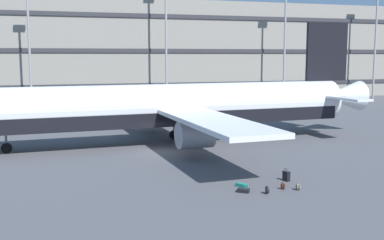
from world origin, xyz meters
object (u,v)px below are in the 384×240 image
(suitcase_red, at_px, (242,185))
(airliner, at_px, (169,107))
(backpack_orange, at_px, (267,190))
(suitcase_silver, at_px, (286,176))
(suitcase_small, at_px, (244,190))
(backpack_upright, at_px, (298,187))
(backpack_black, at_px, (283,186))

(suitcase_red, bearing_deg, airliner, 92.68)
(airliner, distance_m, backpack_orange, 18.12)
(suitcase_silver, bearing_deg, suitcase_small, -156.86)
(airliner, height_order, backpack_orange, airliner)
(suitcase_red, distance_m, suitcase_silver, 3.36)
(suitcase_silver, distance_m, backpack_upright, 2.14)
(airliner, xyz_separation_m, suitcase_silver, (4.07, -15.45, -3.01))
(suitcase_red, xyz_separation_m, backpack_upright, (3.00, -1.68, 0.10))
(suitcase_silver, xyz_separation_m, backpack_orange, (-2.48, -2.32, -0.12))
(suitcase_red, bearing_deg, backpack_black, -29.69)
(suitcase_red, bearing_deg, suitcase_silver, 7.47)
(backpack_orange, bearing_deg, suitcase_small, 147.98)
(suitcase_silver, bearing_deg, backpack_orange, -136.86)
(suitcase_small, distance_m, suitcase_silver, 4.01)
(backpack_orange, bearing_deg, suitcase_silver, 43.14)
(backpack_upright, bearing_deg, backpack_orange, -174.38)
(backpack_orange, bearing_deg, backpack_upright, 5.62)
(suitcase_silver, height_order, backpack_orange, suitcase_silver)
(suitcase_small, height_order, backpack_black, backpack_black)
(suitcase_red, xyz_separation_m, suitcase_silver, (3.32, 0.44, 0.24))
(suitcase_red, bearing_deg, suitcase_small, -107.56)
(airliner, bearing_deg, suitcase_small, -88.70)
(airliner, height_order, backpack_upright, airliner)
(suitcase_small, relative_size, suitcase_silver, 0.98)
(suitcase_red, height_order, backpack_upright, backpack_upright)
(suitcase_silver, distance_m, backpack_orange, 3.40)
(suitcase_red, relative_size, backpack_orange, 1.48)
(suitcase_silver, xyz_separation_m, backpack_upright, (-0.32, -2.11, -0.15))
(suitcase_small, xyz_separation_m, suitcase_red, (0.36, 1.14, -0.01))
(backpack_black, bearing_deg, suitcase_small, 177.32)
(backpack_orange, relative_size, backpack_black, 1.14)
(suitcase_red, bearing_deg, backpack_upright, -29.16)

